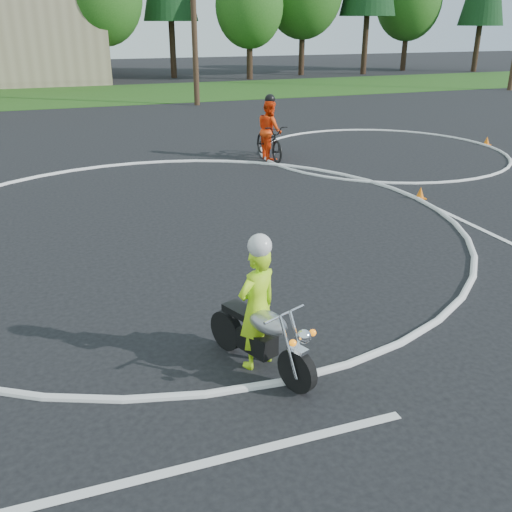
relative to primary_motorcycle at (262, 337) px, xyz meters
name	(u,v)px	position (x,y,z in m)	size (l,w,h in m)	color
ground	(214,284)	(0.12, 2.63, -0.47)	(120.00, 120.00, 0.00)	black
grass_strip	(88,95)	(0.12, 29.63, -0.46)	(120.00, 10.00, 0.02)	#1E4714
course_markings	(251,199)	(2.29, 6.98, -0.46)	(19.05, 19.05, 0.12)	silver
primary_motorcycle	(262,337)	(0.00, 0.00, 0.00)	(0.88, 1.72, 0.96)	black
rider_primary_grp	(257,304)	(-0.02, 0.13, 0.39)	(0.69, 0.59, 1.78)	#B6F71A
rider_second_grp	(270,136)	(4.28, 10.97, 0.23)	(0.74, 2.07, 1.99)	black
traffic_cones	(409,171)	(7.20, 7.61, -0.33)	(21.43, 7.84, 0.30)	orange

